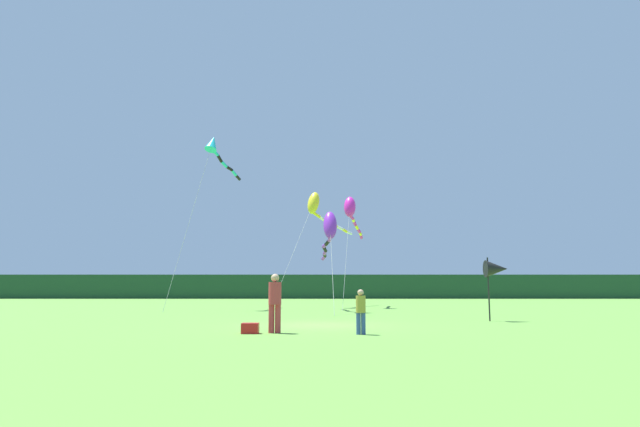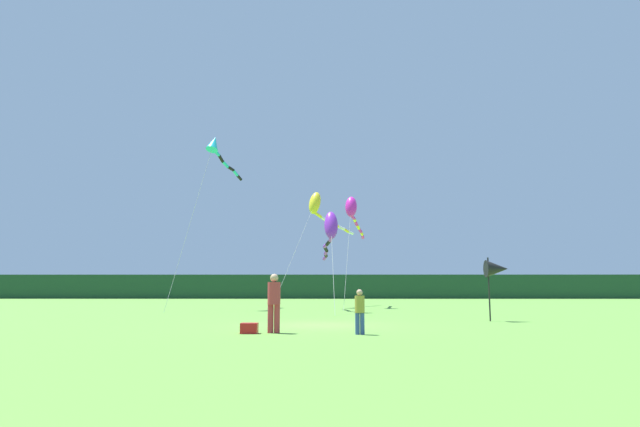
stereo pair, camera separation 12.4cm
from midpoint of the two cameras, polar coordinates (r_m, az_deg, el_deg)
ground_plane at (r=19.89m, az=-0.20°, el=-11.63°), size 120.00×120.00×0.00m
distant_treeline at (r=64.84m, az=-0.02°, el=-7.68°), size 108.00×3.38×2.77m
person_adult at (r=16.49m, az=-4.92°, el=-9.01°), size 0.38×0.38×1.75m
person_child at (r=15.99m, az=4.14°, el=-9.99°), size 0.28×0.28×1.29m
cooler_box at (r=16.44m, az=-7.50°, el=-11.86°), size 0.50×0.40×0.31m
banner_flag_pole at (r=23.17m, az=17.93°, el=-5.59°), size 0.90×0.70×2.54m
kite_purple at (r=30.31m, az=0.93°, el=-1.69°), size 0.88×7.97×5.65m
kite_yellow at (r=37.45m, az=-0.32°, el=0.64°), size 5.43×9.13×7.94m
kite_cyan at (r=35.59m, az=-10.92°, el=6.65°), size 2.85×8.24×10.96m
kite_magenta at (r=36.58m, az=3.23°, el=0.35°), size 1.90×8.51×7.50m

